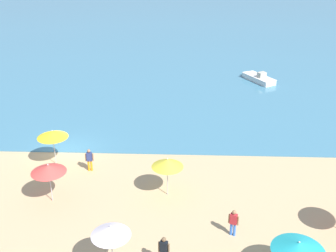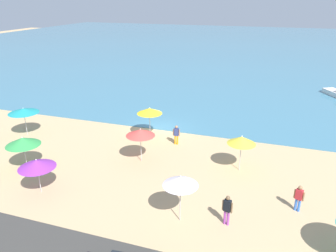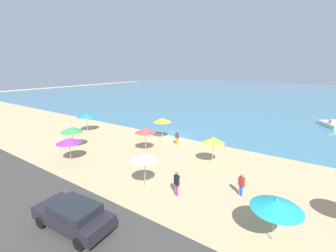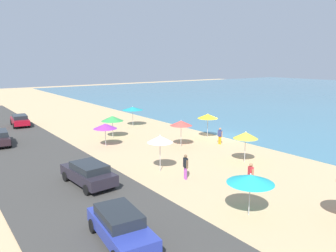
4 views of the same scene
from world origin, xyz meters
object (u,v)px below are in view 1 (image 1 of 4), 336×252
(beach_umbrella_8, at_px, (168,163))
(skiff_nearshore, at_px, (259,78))
(beach_umbrella_2, at_px, (48,169))
(beach_umbrella_7, at_px, (299,247))
(bather_1, at_px, (233,221))
(beach_umbrella_6, at_px, (111,231))
(bather_0, at_px, (89,159))
(beach_umbrella_5, at_px, (52,134))
(bather_2, at_px, (164,250))

(beach_umbrella_8, relative_size, skiff_nearshore, 0.60)
(beach_umbrella_2, height_order, beach_umbrella_7, beach_umbrella_2)
(bather_1, xyz_separation_m, skiff_nearshore, (5.24, 24.98, -0.50))
(beach_umbrella_6, xyz_separation_m, beach_umbrella_8, (2.31, 6.46, -0.17))
(beach_umbrella_6, height_order, bather_1, beach_umbrella_6)
(bather_0, height_order, skiff_nearshore, bather_0)
(beach_umbrella_6, bearing_deg, beach_umbrella_8, 70.34)
(beach_umbrella_5, relative_size, bather_2, 1.51)
(beach_umbrella_2, distance_m, bather_0, 4.07)
(beach_umbrella_5, xyz_separation_m, beach_umbrella_6, (5.52, -9.81, 0.08))
(beach_umbrella_8, bearing_deg, beach_umbrella_6, -109.66)
(beach_umbrella_7, distance_m, bather_1, 4.11)
(beach_umbrella_8, bearing_deg, bather_1, -45.41)
(beach_umbrella_5, bearing_deg, beach_umbrella_2, -76.87)
(beach_umbrella_2, xyz_separation_m, beach_umbrella_5, (-1.00, 4.28, 0.08))
(beach_umbrella_8, bearing_deg, beach_umbrella_5, 156.83)
(bather_0, height_order, bather_1, bather_0)
(beach_umbrella_6, distance_m, bather_2, 2.80)
(bather_2, xyz_separation_m, skiff_nearshore, (8.76, 27.38, -0.59))
(beach_umbrella_6, distance_m, bather_1, 6.70)
(beach_umbrella_2, distance_m, bather_1, 10.85)
(beach_umbrella_5, xyz_separation_m, bather_2, (7.90, -9.39, -1.33))
(beach_umbrella_6, height_order, bather_2, beach_umbrella_6)
(beach_umbrella_8, relative_size, bather_1, 1.60)
(bather_0, bearing_deg, beach_umbrella_6, -71.78)
(beach_umbrella_5, relative_size, bather_1, 1.65)
(beach_umbrella_2, bearing_deg, bather_2, -36.52)
(beach_umbrella_5, height_order, beach_umbrella_7, beach_umbrella_5)
(beach_umbrella_7, height_order, beach_umbrella_8, beach_umbrella_8)
(beach_umbrella_8, height_order, bather_0, beach_umbrella_8)
(beach_umbrella_5, bearing_deg, bather_2, -49.94)
(bather_1, bearing_deg, bather_0, 144.91)
(beach_umbrella_7, distance_m, bather_2, 6.13)
(bather_1, height_order, skiff_nearshore, bather_1)
(bather_2, bearing_deg, bather_0, 121.81)
(beach_umbrella_8, bearing_deg, bather_2, -89.34)
(beach_umbrella_6, bearing_deg, skiff_nearshore, 68.17)
(beach_umbrella_2, xyz_separation_m, skiff_nearshore, (15.66, 22.27, -1.84))
(beach_umbrella_2, bearing_deg, beach_umbrella_6, -50.72)
(beach_umbrella_7, height_order, skiff_nearshore, beach_umbrella_7)
(bather_0, height_order, bather_2, bather_2)
(beach_umbrella_7, xyz_separation_m, bather_2, (-6.01, 0.68, -1.01))
(beach_umbrella_8, distance_m, skiff_nearshore, 23.16)
(beach_umbrella_7, height_order, bather_0, beach_umbrella_7)
(skiff_nearshore, bearing_deg, beach_umbrella_6, -111.83)
(beach_umbrella_5, bearing_deg, beach_umbrella_8, -23.17)
(beach_umbrella_2, xyz_separation_m, bather_1, (10.42, -2.71, -1.33))
(bather_0, bearing_deg, beach_umbrella_8, -26.14)
(bather_2, bearing_deg, skiff_nearshore, 72.26)
(skiff_nearshore, bearing_deg, bather_2, -107.74)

